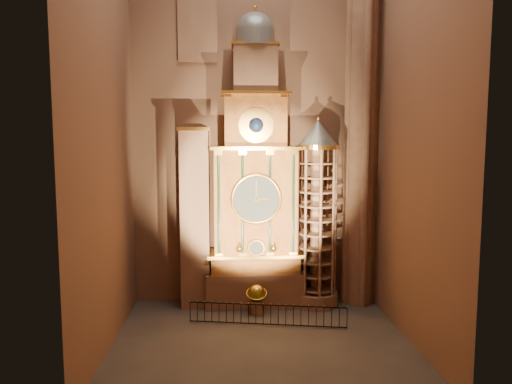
{
  "coord_description": "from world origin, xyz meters",
  "views": [
    {
      "loc": [
        -1.59,
        -20.7,
        9.26
      ],
      "look_at": [
        -0.08,
        3.0,
        6.78
      ],
      "focal_mm": 32.0,
      "sensor_mm": 36.0,
      "label": 1
    }
  ],
  "objects": [
    {
      "name": "stair_turret",
      "position": [
        3.5,
        4.7,
        5.27
      ],
      "size": [
        2.5,
        2.5,
        10.8
      ],
      "color": "#8C634C",
      "rests_on": "floor"
    },
    {
      "name": "floor",
      "position": [
        0.0,
        0.0,
        0.0
      ],
      "size": [
        14.0,
        14.0,
        0.0
      ],
      "primitive_type": "plane",
      "color": "#383330",
      "rests_on": "ground"
    },
    {
      "name": "portrait_tower",
      "position": [
        -3.4,
        4.98,
        5.15
      ],
      "size": [
        1.8,
        1.6,
        10.2
      ],
      "color": "#8C634C",
      "rests_on": "floor"
    },
    {
      "name": "stained_glass_window",
      "position": [
        -3.2,
        5.92,
        16.5
      ],
      "size": [
        2.2,
        0.14,
        5.2
      ],
      "color": "#381B79",
      "rests_on": "wall_back"
    },
    {
      "name": "wall_left",
      "position": [
        -7.0,
        0.0,
        11.0
      ],
      "size": [
        0.0,
        22.0,
        22.0
      ],
      "primitive_type": "plane",
      "rotation": [
        1.57,
        0.0,
        1.57
      ],
      "color": "brown",
      "rests_on": "floor"
    },
    {
      "name": "astronomical_clock",
      "position": [
        0.0,
        4.96,
        6.68
      ],
      "size": [
        5.6,
        2.41,
        16.7
      ],
      "color": "#8C634C",
      "rests_on": "floor"
    },
    {
      "name": "gothic_pier",
      "position": [
        6.1,
        5.0,
        11.0
      ],
      "size": [
        2.04,
        2.04,
        22.0
      ],
      "color": "#8C634C",
      "rests_on": "floor"
    },
    {
      "name": "wall_right",
      "position": [
        7.0,
        0.0,
        11.0
      ],
      "size": [
        0.0,
        22.0,
        22.0
      ],
      "primitive_type": "plane",
      "rotation": [
        1.57,
        0.0,
        -1.57
      ],
      "color": "brown",
      "rests_on": "floor"
    },
    {
      "name": "iron_railing",
      "position": [
        0.41,
        1.74,
        0.59
      ],
      "size": [
        7.95,
        1.45,
        1.08
      ],
      "color": "black",
      "rests_on": "floor"
    },
    {
      "name": "celestial_globe",
      "position": [
        -0.02,
        3.42,
        0.99
      ],
      "size": [
        1.18,
        1.12,
        1.65
      ],
      "color": "#8C634C",
      "rests_on": "floor"
    },
    {
      "name": "wall_back",
      "position": [
        0.0,
        6.0,
        11.0
      ],
      "size": [
        22.0,
        0.0,
        22.0
      ],
      "primitive_type": "plane",
      "rotation": [
        1.57,
        0.0,
        0.0
      ],
      "color": "brown",
      "rests_on": "floor"
    }
  ]
}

